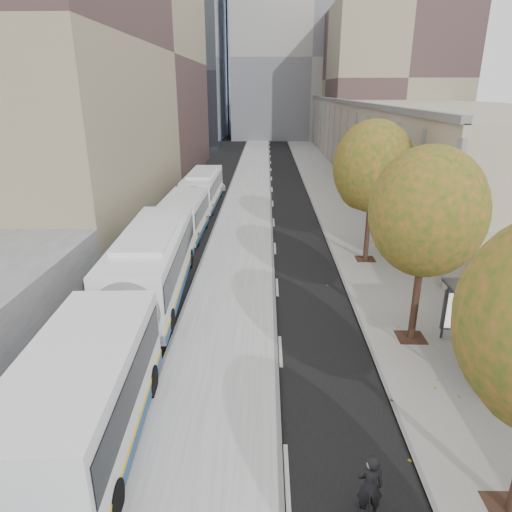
{
  "coord_description": "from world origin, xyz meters",
  "views": [
    {
      "loc": [
        -2.25,
        -3.16,
        9.43
      ],
      "look_at": [
        -2.67,
        15.76,
        2.5
      ],
      "focal_mm": 32.0,
      "sensor_mm": 36.0,
      "label": 1
    }
  ],
  "objects_px": {
    "cyclist": "(368,502)",
    "distant_car": "(214,182)",
    "bus_shelter": "(497,315)",
    "bus_near": "(133,302)",
    "bus_far": "(196,198)"
  },
  "relations": [
    {
      "from": "cyclist",
      "to": "distant_car",
      "type": "bearing_deg",
      "value": 102.12
    },
    {
      "from": "bus_shelter",
      "to": "bus_far",
      "type": "height_order",
      "value": "bus_far"
    },
    {
      "from": "bus_near",
      "to": "cyclist",
      "type": "distance_m",
      "value": 11.03
    },
    {
      "from": "bus_near",
      "to": "distant_car",
      "type": "height_order",
      "value": "bus_near"
    },
    {
      "from": "bus_near",
      "to": "cyclist",
      "type": "relative_size",
      "value": 9.27
    },
    {
      "from": "cyclist",
      "to": "bus_near",
      "type": "bearing_deg",
      "value": 133.45
    },
    {
      "from": "bus_shelter",
      "to": "bus_far",
      "type": "distance_m",
      "value": 24.42
    },
    {
      "from": "bus_far",
      "to": "distant_car",
      "type": "xyz_separation_m",
      "value": [
        0.19,
        10.7,
        -0.84
      ]
    },
    {
      "from": "bus_shelter",
      "to": "cyclist",
      "type": "distance_m",
      "value": 8.63
    },
    {
      "from": "cyclist",
      "to": "bus_far",
      "type": "bearing_deg",
      "value": 106.83
    },
    {
      "from": "bus_near",
      "to": "bus_far",
      "type": "xyz_separation_m",
      "value": [
        -0.29,
        18.78,
        -0.21
      ]
    },
    {
      "from": "bus_far",
      "to": "cyclist",
      "type": "xyz_separation_m",
      "value": [
        7.74,
        -26.85,
        -0.75
      ]
    },
    {
      "from": "bus_far",
      "to": "distant_car",
      "type": "height_order",
      "value": "bus_far"
    },
    {
      "from": "bus_shelter",
      "to": "bus_near",
      "type": "distance_m",
      "value": 13.17
    },
    {
      "from": "cyclist",
      "to": "distant_car",
      "type": "height_order",
      "value": "cyclist"
    }
  ]
}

